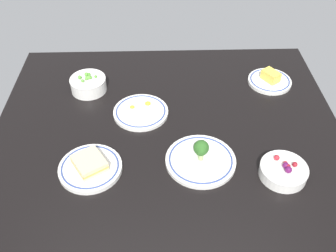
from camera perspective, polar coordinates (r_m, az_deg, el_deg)
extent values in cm
cube|color=black|center=(132.09, 0.00, -1.28)|extent=(120.14, 104.58, 4.00)
cylinder|color=white|center=(120.50, 16.90, -6.56)|extent=(14.26, 14.26, 3.60)
torus|color=white|center=(119.20, 17.07, -5.99)|extent=(14.49, 14.49, 0.80)
sphere|color=#B2232D|center=(119.52, 17.21, -5.37)|extent=(1.40, 1.40, 1.40)
sphere|color=maroon|center=(119.94, 18.51, -5.49)|extent=(1.59, 1.59, 1.59)
sphere|color=maroon|center=(118.47, 17.51, -5.83)|extent=(1.84, 1.84, 1.84)
sphere|color=#59144C|center=(117.54, 17.64, -6.27)|extent=(2.07, 2.07, 2.07)
sphere|color=#B2232D|center=(120.18, 16.01, -4.58)|extent=(1.74, 1.74, 1.74)
sphere|color=#59144C|center=(118.54, 17.27, -5.68)|extent=(1.97, 1.97, 1.97)
cylinder|color=white|center=(150.04, -11.84, 6.10)|extent=(13.56, 13.56, 5.16)
torus|color=white|center=(148.57, -11.98, 6.91)|extent=(13.81, 13.81, 0.80)
sphere|color=#599E38|center=(148.45, -10.82, 7.31)|extent=(1.07, 1.07, 1.07)
sphere|color=#599E38|center=(148.30, -11.53, 7.17)|extent=(1.08, 1.08, 1.08)
sphere|color=#599E38|center=(147.01, -12.70, 6.64)|extent=(1.18, 1.18, 1.18)
sphere|color=#599E38|center=(148.11, -11.98, 7.13)|extent=(1.46, 1.46, 1.46)
sphere|color=#599E38|center=(148.91, -13.12, 7.14)|extent=(1.45, 1.45, 1.45)
sphere|color=#599E38|center=(147.88, -12.18, 6.93)|extent=(1.03, 1.03, 1.03)
sphere|color=#599E38|center=(150.08, -11.78, 7.61)|extent=(1.17, 1.17, 1.17)
sphere|color=#599E38|center=(149.98, -12.15, 7.60)|extent=(1.51, 1.51, 1.51)
sphere|color=#599E38|center=(148.49, -12.06, 7.17)|extent=(1.26, 1.26, 1.26)
sphere|color=#599E38|center=(148.10, -11.78, 7.18)|extent=(1.56, 1.56, 1.56)
cylinder|color=white|center=(120.31, 4.91, -5.21)|extent=(22.22, 22.22, 1.31)
torus|color=#33478C|center=(119.83, 4.93, -5.00)|extent=(20.05, 20.05, 0.50)
cylinder|color=#9EBC72|center=(119.59, 4.93, -4.27)|extent=(1.70, 1.70, 2.40)
sphere|color=#2D6023|center=(117.42, 5.02, -3.26)|extent=(4.87, 4.87, 4.87)
cylinder|color=#9EBC72|center=(118.90, 4.89, -4.55)|extent=(1.27, 1.27, 2.62)
sphere|color=#2D6023|center=(116.97, 4.96, -3.65)|extent=(3.61, 3.61, 3.61)
cylinder|color=#9EBC72|center=(118.65, 4.99, -4.55)|extent=(1.28, 1.28, 3.00)
sphere|color=#2D6023|center=(116.58, 5.07, -3.58)|extent=(3.66, 3.66, 3.66)
cylinder|color=#9EBC72|center=(120.49, 4.64, -3.93)|extent=(1.27, 1.27, 2.03)
sphere|color=#2D6023|center=(118.79, 4.71, -3.13)|extent=(3.64, 3.64, 3.64)
cylinder|color=white|center=(157.20, 15.00, 6.50)|extent=(17.02, 17.02, 1.36)
torus|color=#33478C|center=(156.82, 15.05, 6.70)|extent=(15.47, 15.47, 0.50)
cube|color=#F2D14C|center=(155.74, 15.17, 7.29)|extent=(7.42, 8.08, 3.91)
cylinder|color=white|center=(137.32, -4.11, 2.08)|extent=(19.82, 19.82, 1.27)
torus|color=#33478C|center=(136.91, -4.12, 2.29)|extent=(17.94, 17.94, 0.50)
ellipsoid|color=white|center=(135.83, -5.36, 2.45)|extent=(4.17, 4.17, 2.29)
sphere|color=yellow|center=(135.17, -5.39, 2.78)|extent=(1.67, 1.67, 1.67)
ellipsoid|color=white|center=(136.29, -3.02, 2.90)|extent=(5.11, 5.11, 2.81)
sphere|color=yellow|center=(135.49, -3.04, 3.31)|extent=(2.04, 2.04, 2.04)
cylinder|color=white|center=(119.99, -11.57, -6.23)|extent=(19.57, 19.57, 1.59)
torus|color=#33478C|center=(119.40, -11.62, -5.97)|extent=(17.72, 17.72, 0.50)
cube|color=beige|center=(118.96, -11.66, -5.78)|extent=(12.21, 12.58, 1.20)
cube|color=#E5B24C|center=(118.23, -11.72, -5.46)|extent=(12.21, 12.58, 0.80)
cube|color=beige|center=(117.51, -11.79, -5.13)|extent=(12.21, 12.58, 1.20)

